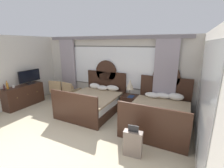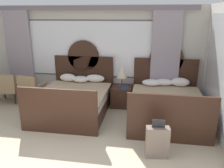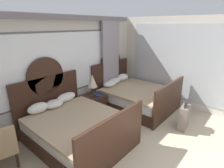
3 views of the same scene
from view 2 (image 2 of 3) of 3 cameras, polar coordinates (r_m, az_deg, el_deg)
The scene contains 9 objects.
wall_back_window at distance 6.60m, azimuth -5.60°, elevation 7.92°, with size 6.28×0.22×2.70m.
bed_near_window at distance 5.94m, azimuth -9.46°, elevation -3.79°, with size 1.72×2.13×1.76m.
bed_near_mirror at distance 5.68m, azimuth 13.48°, elevation -5.05°, with size 1.72×2.13×1.76m.
nightstand_between_beds at distance 6.31m, azimuth 2.47°, elevation -3.07°, with size 0.56×0.59×0.56m.
table_lamp_on_nightstand at distance 6.11m, azimuth 2.50°, elevation 3.15°, with size 0.27×0.27×0.61m.
book_on_nightstand at distance 6.10m, azimuth 3.17°, elevation -0.86°, with size 0.18×0.26×0.03m.
armchair_by_window_left at distance 6.77m, azimuth -19.57°, elevation -1.01°, with size 0.68×0.68×0.85m.
armchair_by_window_centre at distance 7.15m, azimuth -24.78°, elevation -0.68°, with size 0.68×0.68×0.85m.
suitcase_on_floor at distance 4.24m, azimuth 11.29°, elevation -14.06°, with size 0.43×0.22×0.73m.
Camera 2 is at (1.65, -2.40, 2.49)m, focal length 36.45 mm.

